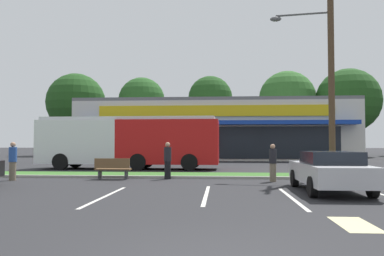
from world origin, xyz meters
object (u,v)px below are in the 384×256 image
Objects in this scene: pedestrian_mid at (273,163)px; pedestrian_far at (168,161)px; bus_stop_bench at (113,168)px; pedestrian_by_pole at (13,161)px; utility_pole at (328,55)px; city_bus at (129,141)px; car_2 at (329,170)px.

pedestrian_far is (-4.62, 0.86, 0.04)m from pedestrian_mid.
bus_stop_bench is 4.33m from pedestrian_by_pole.
pedestrian_far is (2.46, 0.30, 0.34)m from bus_stop_bench.
pedestrian_by_pole is (-4.23, -0.84, 0.34)m from bus_stop_bench.
utility_pole is at bearing 170.19° from pedestrian_far.
pedestrian_mid is (11.31, 0.28, -0.04)m from pedestrian_by_pole.
utility_pole is 6.33m from pedestrian_mid.
pedestrian_far is at bearing 154.30° from pedestrian_by_pole.
utility_pole reaches higher than pedestrian_mid.
city_bus is at bearing -83.90° from pedestrian_far.
pedestrian_far is (-6.05, 4.26, 0.12)m from car_2.
pedestrian_far is at bearing -169.18° from utility_pole.
city_bus is at bearing -148.64° from pedestrian_by_pole.
utility_pole is 9.24m from pedestrian_far.
city_bus is at bearing 40.77° from car_2.
car_2 is 2.80× the size of pedestrian_far.
car_2 is (8.51, -3.96, 0.22)m from bus_stop_bench.
pedestrian_mid is 0.95× the size of pedestrian_far.
pedestrian_far is (3.35, -6.64, -0.92)m from city_bus.
city_bus is 7.50m from pedestrian_far.
pedestrian_by_pole is (-14.29, -2.60, -5.04)m from utility_pole.
pedestrian_by_pole is 1.05× the size of pedestrian_mid.
bus_stop_bench is at bearing 100.16° from pedestrian_mid.
utility_pole reaches higher than pedestrian_far.
city_bus is at bearing -82.71° from bus_stop_bench.
utility_pole is 2.36× the size of car_2.
city_bus is 14.43m from car_2.
pedestrian_mid is at bearing 137.90° from city_bus.
pedestrian_by_pole is 6.79m from pedestrian_far.
pedestrian_by_pole reaches higher than car_2.
city_bus reaches higher than pedestrian_mid.
pedestrian_by_pole reaches higher than pedestrian_far.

